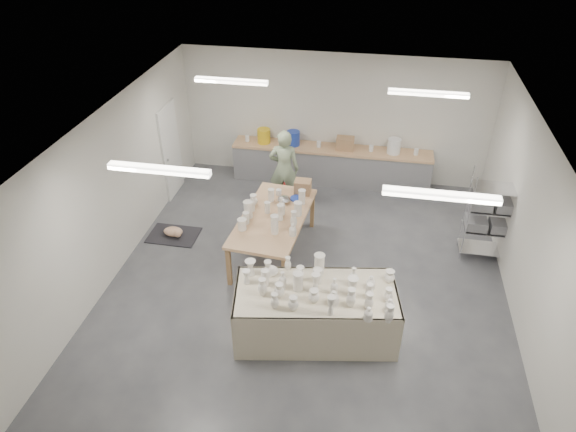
% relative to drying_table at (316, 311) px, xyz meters
% --- Properties ---
extents(room, '(8.00, 8.02, 3.00)m').
position_rel_drying_table_xyz_m(room, '(-0.42, 1.29, 1.59)').
color(room, '#424449').
rests_on(room, ground).
extents(back_counter, '(4.60, 0.60, 1.24)m').
position_rel_drying_table_xyz_m(back_counter, '(-0.32, 4.89, 0.02)').
color(back_counter, tan).
rests_on(back_counter, ground).
extents(wire_shelf, '(0.88, 0.48, 1.80)m').
position_rel_drying_table_xyz_m(wire_shelf, '(2.89, 2.61, 0.45)').
color(wire_shelf, silver).
rests_on(wire_shelf, ground).
extents(drying_table, '(2.65, 1.58, 1.24)m').
position_rel_drying_table_xyz_m(drying_table, '(0.00, 0.00, 0.00)').
color(drying_table, olive).
rests_on(drying_table, ground).
extents(work_table, '(1.34, 2.39, 1.23)m').
position_rel_drying_table_xyz_m(work_table, '(-1.04, 2.01, 0.40)').
color(work_table, tan).
rests_on(work_table, ground).
extents(rug, '(1.00, 0.70, 0.02)m').
position_rel_drying_table_xyz_m(rug, '(-3.21, 2.12, -0.46)').
color(rug, black).
rests_on(rug, ground).
extents(cat, '(0.47, 0.40, 0.17)m').
position_rel_drying_table_xyz_m(cat, '(-3.19, 2.11, -0.36)').
color(cat, white).
rests_on(cat, rug).
extents(potter, '(0.68, 0.47, 1.79)m').
position_rel_drying_table_xyz_m(potter, '(-1.21, 3.71, 0.43)').
color(potter, '#8EA27E').
rests_on(potter, ground).
extents(red_stool, '(0.45, 0.45, 0.32)m').
position_rel_drying_table_xyz_m(red_stool, '(-1.21, 3.98, -0.18)').
color(red_stool, '#AB1D18').
rests_on(red_stool, ground).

